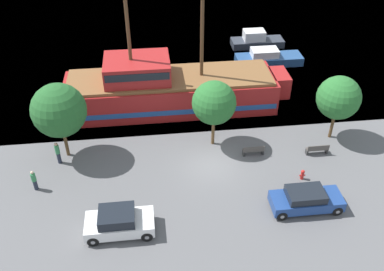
{
  "coord_description": "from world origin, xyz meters",
  "views": [
    {
      "loc": [
        -4.07,
        -23.07,
        19.93
      ],
      "look_at": [
        -1.13,
        2.0,
        1.2
      ],
      "focal_mm": 40.0,
      "sensor_mm": 36.0,
      "label": 1
    }
  ],
  "objects": [
    {
      "name": "bench_promenade_east",
      "position": [
        3.26,
        0.69,
        0.43
      ],
      "size": [
        1.56,
        0.45,
        0.85
      ],
      "color": "#4C4742",
      "rests_on": "ground_plane"
    },
    {
      "name": "tree_row_east",
      "position": [
        -10.27,
        2.31,
        3.9
      ],
      "size": [
        3.79,
        3.79,
        5.8
      ],
      "color": "brown",
      "rests_on": "ground_plane"
    },
    {
      "name": "tree_row_mideast",
      "position": [
        0.51,
        2.43,
        3.64
      ],
      "size": [
        3.2,
        3.2,
        5.25
      ],
      "color": "brown",
      "rests_on": "ground_plane"
    },
    {
      "name": "moored_boat_outer",
      "position": [
        8.07,
        14.88,
        0.6
      ],
      "size": [
        6.62,
        2.11,
        1.59
      ],
      "color": "navy",
      "rests_on": "water_surface"
    },
    {
      "name": "pirate_ship",
      "position": [
        -2.42,
        7.99,
        1.75
      ],
      "size": [
        18.74,
        4.85,
        11.15
      ],
      "color": "#A31E1E",
      "rests_on": "water_surface"
    },
    {
      "name": "pedestrian_walking_near",
      "position": [
        -10.77,
        1.46,
        0.91
      ],
      "size": [
        0.32,
        0.32,
        1.79
      ],
      "color": "#232838",
      "rests_on": "ground_plane"
    },
    {
      "name": "bench_promenade_west",
      "position": [
        7.96,
        0.27,
        0.43
      ],
      "size": [
        1.63,
        0.45,
        0.85
      ],
      "color": "#4C4742",
      "rests_on": "ground_plane"
    },
    {
      "name": "parked_car_curb_front",
      "position": [
        -6.34,
        -5.5,
        0.8
      ],
      "size": [
        4.06,
        1.98,
        1.64
      ],
      "color": "white",
      "rests_on": "ground_plane"
    },
    {
      "name": "moored_boat_dockside",
      "position": [
        7.9,
        19.12,
        0.65
      ],
      "size": [
        5.58,
        2.01,
        1.78
      ],
      "color": "#2D333D",
      "rests_on": "water_surface"
    },
    {
      "name": "pedestrian_walking_far",
      "position": [
        -11.98,
        -1.16,
        0.79
      ],
      "size": [
        0.32,
        0.32,
        1.57
      ],
      "color": "#232838",
      "rests_on": "ground_plane"
    },
    {
      "name": "fire_hydrant",
      "position": [
        5.98,
        -2.24,
        0.41
      ],
      "size": [
        0.42,
        0.25,
        0.76
      ],
      "color": "red",
      "rests_on": "ground_plane"
    },
    {
      "name": "ground_plane",
      "position": [
        0.0,
        0.0,
        0.0
      ],
      "size": [
        160.0,
        160.0,
        0.0
      ],
      "primitive_type": "plane",
      "color": "#5B5B5E"
    },
    {
      "name": "parked_car_curb_mid",
      "position": [
        5.27,
        -4.92,
        0.74
      ],
      "size": [
        4.48,
        1.84,
        1.47
      ],
      "color": "navy",
      "rests_on": "ground_plane"
    },
    {
      "name": "tree_row_midwest",
      "position": [
        9.71,
        2.22,
        3.53
      ],
      "size": [
        3.23,
        3.23,
        5.16
      ],
      "color": "brown",
      "rests_on": "ground_plane"
    }
  ]
}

